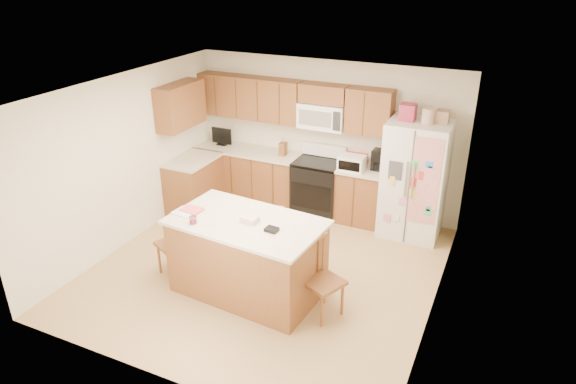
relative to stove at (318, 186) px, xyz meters
The scene contains 9 objects.
ground 1.99m from the stove, 90.00° to the right, with size 4.50×4.50×0.00m, color tan.
room_shell 2.16m from the stove, 90.00° to the right, with size 4.60×4.60×2.52m.
cabinetry 1.09m from the stove, behind, with size 3.36×1.56×2.15m.
stove is the anchor object (origin of this frame).
refrigerator 1.63m from the stove, ahead, with size 0.90×0.79×2.04m.
island 2.48m from the stove, 89.53° to the right, with size 1.96×1.25×1.11m.
windsor_chair_left 2.74m from the stove, 112.40° to the right, with size 0.55×0.56×0.99m.
windsor_chair_back 1.82m from the stove, 89.50° to the right, with size 0.53×0.52×1.00m.
windsor_chair_right 2.73m from the stove, 67.52° to the right, with size 0.55×0.56×0.99m.
Camera 1 is at (2.78, -5.36, 3.95)m, focal length 32.00 mm.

